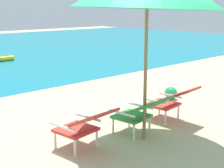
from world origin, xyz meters
The scene contains 5 objects.
ground_plane centered at (0.00, 4.00, 0.00)m, with size 40.00×40.00×0.00m, color #CCB78E.
lounge_chair_left centered at (-0.98, 0.03, 0.40)m, with size 0.64×0.93×0.68m.
lounge_chair_center centered at (0.05, -0.11, 0.40)m, with size 0.65×0.94×0.68m.
lounge_chair_right centered at (0.95, -0.02, 0.40)m, with size 0.62×0.92×0.68m.
beach_ball centered at (2.12, 0.87, 0.14)m, with size 0.29×0.29×0.29m, color #1E9E60.
Camera 1 is at (-3.61, -3.44, 2.02)m, focal length 52.01 mm.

